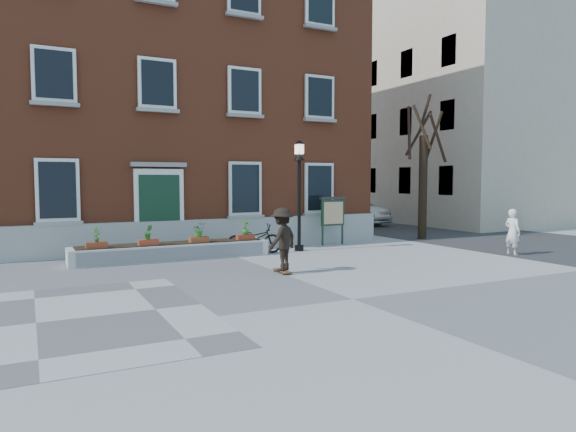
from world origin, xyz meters
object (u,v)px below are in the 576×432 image
bicycle (254,239)px  notice_board (333,212)px  bystander (512,232)px  lamp_post (299,179)px  skateboarder (282,239)px  parked_car (352,211)px

bicycle → notice_board: bearing=-64.5°
bystander → lamp_post: lamp_post is taller
notice_board → bystander: bearing=-51.8°
skateboarder → lamp_post: bearing=55.8°
notice_board → skateboarder: bearing=-134.3°
bicycle → lamp_post: lamp_post is taller
bicycle → bystander: size_ratio=1.24×
skateboarder → notice_board: bearing=45.7°
bystander → skateboarder: (-8.40, 0.49, 0.14)m
bicycle → skateboarder: (-0.77, -3.75, 0.41)m
parked_car → notice_board: bearing=-140.4°
parked_car → notice_board: (-5.91, -7.41, 0.50)m
bicycle → skateboarder: skateboarder is taller
bicycle → bystander: bearing=-105.8°
bicycle → notice_board: size_ratio=1.03×
lamp_post → skateboarder: size_ratio=2.21×
bicycle → lamp_post: 2.66m
parked_car → skateboarder: 15.81m
lamp_post → notice_board: size_ratio=2.10×
parked_car → bicycle: bearing=-151.2°
bystander → notice_board: size_ratio=0.83×
bystander → skateboarder: size_ratio=0.88×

